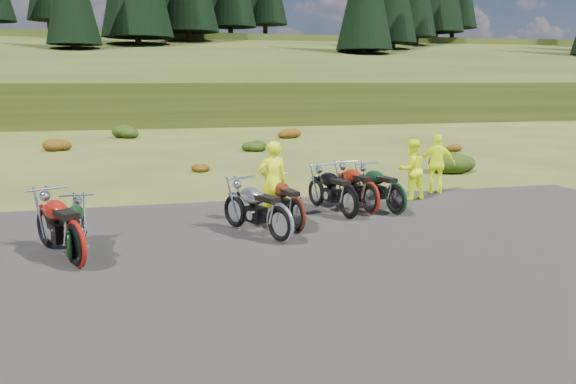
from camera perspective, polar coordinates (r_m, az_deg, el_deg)
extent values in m
plane|color=#3B4818|center=(11.12, -3.12, -5.28)|extent=(300.00, 300.00, 0.00)
cube|color=black|center=(9.25, -0.84, -8.73)|extent=(20.00, 12.00, 0.04)
cube|color=#2D3A13|center=(120.54, -12.82, 9.54)|extent=(300.00, 90.00, 9.17)
cylinder|color=black|center=(86.77, -23.03, 15.15)|extent=(0.70, 0.70, 2.20)
cylinder|color=black|center=(60.95, -20.78, 12.98)|extent=(0.70, 0.70, 2.20)
cylinder|color=black|center=(66.59, -14.93, 14.15)|extent=(0.70, 0.70, 2.20)
cylinder|color=black|center=(72.81, -10.00, 15.03)|extent=(0.70, 0.70, 2.20)
cylinder|color=black|center=(79.47, -5.84, 15.68)|extent=(0.70, 0.70, 2.20)
cylinder|color=black|center=(86.45, -2.32, 16.03)|extent=(0.70, 0.70, 2.20)
cylinder|color=black|center=(63.78, 7.71, 13.31)|extent=(0.70, 0.70, 2.20)
cylinder|color=black|center=(71.66, 10.57, 13.95)|extent=(0.70, 0.70, 2.20)
cylinder|color=black|center=(79.69, 12.87, 14.44)|extent=(0.70, 0.70, 2.20)
cylinder|color=black|center=(87.81, 14.75, 14.82)|extent=(0.70, 0.70, 2.20)
cylinder|color=black|center=(96.02, 16.32, 15.13)|extent=(0.70, 0.70, 2.20)
ellipsoid|color=#6A2F0D|center=(27.56, -22.52, 4.66)|extent=(1.30, 1.30, 0.77)
ellipsoid|color=black|center=(32.52, -16.05, 6.11)|extent=(1.56, 1.56, 0.92)
ellipsoid|color=#6A2F0D|center=(19.96, -9.08, 2.69)|extent=(0.77, 0.77, 0.45)
ellipsoid|color=black|center=(25.53, -3.54, 4.85)|extent=(1.03, 1.03, 0.61)
ellipsoid|color=#6A2F0D|center=(31.27, 0.01, 6.21)|extent=(1.30, 1.30, 0.77)
ellipsoid|color=black|center=(20.51, 16.46, 3.26)|extent=(1.56, 1.56, 0.92)
ellipsoid|color=#6A2F0D|center=(26.53, 16.20, 4.50)|extent=(0.77, 0.77, 0.45)
imported|color=#E1F70D|center=(12.50, -1.58, 0.91)|extent=(0.73, 0.54, 1.83)
imported|color=#E1F70D|center=(15.25, 12.41, 2.14)|extent=(0.88, 0.74, 1.62)
imported|color=#E1F70D|center=(16.32, 14.92, 2.70)|extent=(1.06, 0.76, 1.67)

